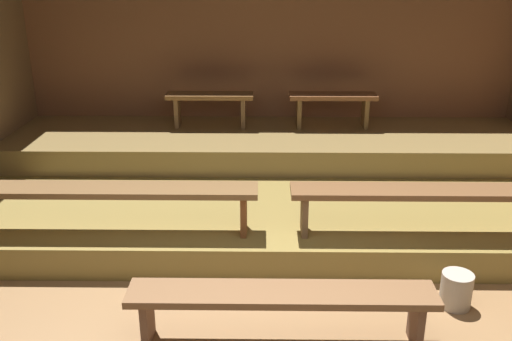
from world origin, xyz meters
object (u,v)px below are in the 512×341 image
(bench_floor_center, at_px, (282,300))
(bench_lower_left, at_px, (101,194))
(pail_floor, at_px, (456,290))
(bench_middle_right, at_px, (333,102))
(bench_lower_right, at_px, (448,196))
(bench_middle_left, at_px, (210,102))

(bench_floor_center, distance_m, bench_lower_left, 1.88)
(bench_floor_center, xyz_separation_m, pail_floor, (1.33, 0.46, -0.20))
(bench_lower_left, distance_m, bench_middle_right, 3.18)
(bench_lower_right, relative_size, bench_middle_left, 2.52)
(bench_floor_center, xyz_separation_m, bench_lower_right, (1.42, 1.11, 0.29))
(bench_middle_left, xyz_separation_m, bench_middle_right, (1.48, 0.00, 0.00))
(bench_lower_right, distance_m, bench_middle_left, 3.18)
(bench_middle_right, bearing_deg, bench_lower_right, -72.64)
(bench_middle_left, distance_m, pail_floor, 3.69)
(bench_lower_right, bearing_deg, bench_middle_left, 133.78)
(bench_floor_center, height_order, bench_lower_right, bench_lower_right)
(bench_lower_right, xyz_separation_m, bench_middle_left, (-2.19, 2.29, 0.25))
(bench_lower_left, height_order, pail_floor, bench_lower_left)
(bench_floor_center, xyz_separation_m, bench_middle_left, (-0.77, 3.40, 0.54))
(bench_floor_center, xyz_separation_m, bench_middle_right, (0.70, 3.40, 0.54))
(bench_middle_left, relative_size, pail_floor, 3.79)
(bench_floor_center, relative_size, bench_middle_left, 1.98)
(bench_lower_right, xyz_separation_m, bench_middle_right, (-0.71, 2.29, 0.25))
(bench_middle_right, height_order, pail_floor, bench_middle_right)
(bench_floor_center, relative_size, bench_lower_left, 0.78)
(bench_floor_center, bearing_deg, bench_middle_right, 78.30)
(bench_lower_left, bearing_deg, pail_floor, -13.09)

